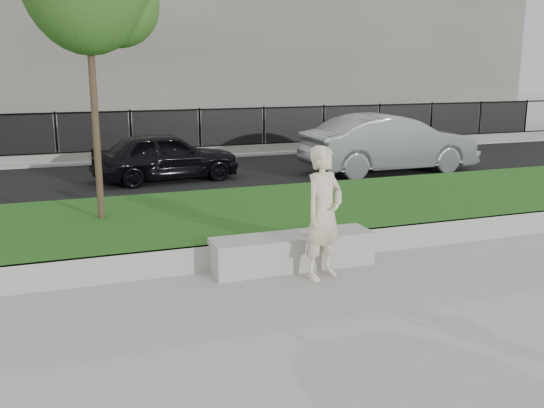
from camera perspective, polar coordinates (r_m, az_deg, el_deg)
name	(u,v)px	position (r m, az deg, el deg)	size (l,w,h in m)	color
ground	(291,288)	(8.37, 1.78, -7.88)	(90.00, 90.00, 0.00)	gray
grass_bank	(230,222)	(11.02, -4.00, -1.66)	(34.00, 4.00, 0.40)	#13380E
grass_kerb	(266,252)	(9.22, -0.61, -4.56)	(34.00, 0.08, 0.40)	gray
street	(172,179)	(16.30, -9.36, 2.35)	(34.00, 7.00, 0.04)	black
far_pavement	(147,154)	(20.67, -11.72, 4.60)	(34.00, 3.00, 0.12)	gray
iron_fence	(151,144)	(19.63, -11.34, 5.60)	(32.00, 0.30, 1.50)	slate
building_facade	(116,15)	(27.49, -14.47, 16.81)	(34.00, 10.00, 10.00)	#5A564F
stone_bench	(292,251)	(9.11, 1.94, -4.45)	(2.46, 0.61, 0.50)	gray
man	(324,213)	(8.53, 4.88, -0.85)	(0.69, 0.45, 1.89)	beige
book	(307,232)	(9.13, 3.32, -2.69)	(0.22, 0.16, 0.02)	beige
car_dark	(166,156)	(15.89, -9.98, 4.45)	(1.50, 3.73, 1.27)	black
car_silver	(390,144)	(17.17, 11.02, 5.61)	(1.70, 4.88, 1.61)	gray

